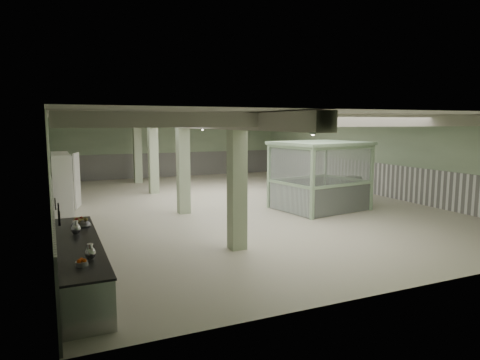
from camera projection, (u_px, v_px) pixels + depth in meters
name	position (u px, v px, depth m)	size (l,w,h in m)	color
floor	(235.00, 203.00, 17.95)	(20.00, 20.00, 0.00)	beige
ceiling	(234.00, 117.00, 17.47)	(14.00, 20.00, 0.02)	beige
wall_back	(172.00, 148.00, 26.77)	(14.00, 0.02, 3.60)	#A4BE98
wall_front	(429.00, 200.00, 8.65)	(14.00, 0.02, 3.60)	#A4BE98
wall_left	(50.00, 168.00, 14.90)	(0.02, 20.00, 3.60)	#A4BE98
wall_right	(368.00, 156.00, 20.52)	(0.02, 20.00, 3.60)	#A4BE98
wainscot_left	(53.00, 197.00, 15.04)	(0.05, 19.90, 1.50)	silver
wainscot_right	(367.00, 177.00, 20.65)	(0.05, 19.90, 1.50)	silver
wainscot_back	(172.00, 165.00, 26.89)	(13.90, 0.05, 1.50)	silver
girder	(175.00, 122.00, 16.49)	(0.45, 19.90, 0.40)	beige
beam_a	(352.00, 120.00, 10.70)	(13.90, 0.35, 0.32)	beige
beam_b	(299.00, 121.00, 12.96)	(13.90, 0.35, 0.32)	beige
beam_c	(262.00, 121.00, 15.23)	(13.90, 0.35, 0.32)	beige
beam_d	(234.00, 121.00, 17.49)	(13.90, 0.35, 0.32)	beige
beam_e	(213.00, 121.00, 19.76)	(13.90, 0.35, 0.32)	beige
beam_f	(196.00, 122.00, 22.02)	(13.90, 0.35, 0.32)	beige
beam_g	(183.00, 122.00, 24.29)	(13.90, 0.35, 0.32)	beige
column_a	(237.00, 182.00, 11.27)	(0.42, 0.42, 3.60)	#B6C8A1
column_b	(183.00, 165.00, 15.80)	(0.42, 0.42, 3.60)	#B6C8A1
column_c	(153.00, 156.00, 20.33)	(0.42, 0.42, 3.60)	#B6C8A1
column_d	(137.00, 151.00, 23.95)	(0.42, 0.42, 3.60)	#B6C8A1
hook_rail	(55.00, 204.00, 8.03)	(0.02, 0.02, 1.20)	black
pendant_front	(313.00, 133.00, 13.21)	(0.44, 0.44, 0.22)	#2E3E2F
pendant_mid	(241.00, 130.00, 18.20)	(0.44, 0.44, 0.22)	#2E3E2F
pendant_back	(202.00, 129.00, 22.73)	(0.44, 0.44, 0.22)	#2E3E2F
prep_counter	(79.00, 263.00, 8.92)	(0.87, 4.99, 0.91)	#AEAEB3
pitcher_near	(76.00, 228.00, 9.47)	(0.21, 0.24, 0.30)	#AEAEB3
pitcher_far	(90.00, 251.00, 7.74)	(0.19, 0.22, 0.29)	#AEAEB3
veg_colander	(81.00, 222.00, 10.15)	(0.47, 0.47, 0.21)	#414146
orange_bowl	(82.00, 264.00, 7.36)	(0.21, 0.21, 0.08)	#B2B2B7
skillet_near	(59.00, 218.00, 7.77)	(0.27, 0.27, 0.04)	black
skillet_far	(59.00, 214.00, 8.13)	(0.23, 0.23, 0.03)	black
walkin_cooler	(62.00, 182.00, 16.04)	(0.92, 2.48, 2.27)	white
guard_booth	(320.00, 164.00, 16.56)	(3.65, 3.23, 2.64)	#A2C49C
filing_cabinet	(354.00, 190.00, 17.93)	(0.37, 0.53, 1.15)	#515345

